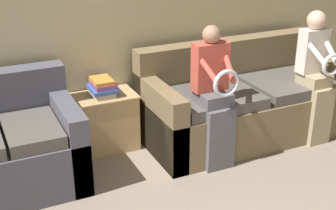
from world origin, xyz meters
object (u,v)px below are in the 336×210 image
child_left_seated (215,93)px  book_stack (103,87)px  child_right_seated (317,71)px  side_shelf (105,121)px  couch_main (243,103)px

child_left_seated → book_stack: (-0.80, 0.69, -0.06)m
child_right_seated → side_shelf: 2.11m
couch_main → side_shelf: bearing=167.5°
child_left_seated → child_right_seated: 1.15m
child_left_seated → child_right_seated: size_ratio=0.98×
child_right_seated → couch_main: bearing=146.6°
couch_main → side_shelf: 1.41m
side_shelf → book_stack: size_ratio=2.04×
book_stack → child_right_seated: bearing=-19.4°
side_shelf → book_stack: bearing=90.0°
couch_main → child_left_seated: size_ratio=1.62×
couch_main → child_right_seated: bearing=-33.4°
couch_main → child_left_seated: (-0.57, -0.38, 0.36)m
couch_main → child_right_seated: (0.57, -0.38, 0.38)m
child_right_seated → child_left_seated: bearing=-179.7°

